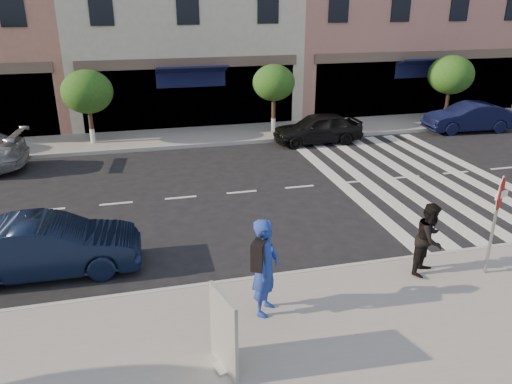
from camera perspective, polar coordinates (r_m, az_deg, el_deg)
The scene contains 14 objects.
ground at distance 12.86m, azimuth 2.25°, elevation -6.41°, with size 120.00×120.00×0.00m, color black.
sidewalk_near at distance 9.85m, azimuth 8.57°, elevation -15.96°, with size 60.00×4.50×0.15m, color gray.
sidewalk_far at distance 22.91m, azimuth -5.45°, elevation 6.43°, with size 60.00×3.00×0.15m, color gray.
building_centre at distance 28.02m, azimuth -8.98°, elevation 20.27°, with size 11.00×9.00×11.00m, color beige.
street_tree_wb at distance 22.07m, azimuth -18.74°, elevation 10.77°, with size 2.10×2.10×3.06m.
street_tree_c at distance 22.86m, azimuth 2.04°, elevation 12.33°, with size 1.90×1.90×3.04m.
street_tree_ea at distance 26.75m, azimuth 21.38°, elevation 12.35°, with size 2.20×2.20×3.19m.
stop_sign at distance 11.91m, azimuth 25.98°, elevation -1.17°, with size 0.79×0.31×2.35m.
photographer at distance 9.73m, azimuth 1.10°, elevation -8.56°, with size 0.73×0.48×2.01m, color navy.
walker at distance 11.78m, azimuth 19.23°, elevation -5.08°, with size 0.82×0.64×1.68m, color black.
poster_board at distance 8.54m, azimuth -3.66°, elevation -15.84°, with size 0.41×0.94×1.46m.
car_near_mid at distance 12.42m, azimuth -22.69°, elevation -5.78°, with size 1.44×4.13×1.36m, color black.
car_far_mid at distance 21.95m, azimuth 7.06°, elevation 7.26°, with size 1.55×3.86×1.32m, color black.
car_far_right at distance 25.75m, azimuth 23.14°, elevation 7.87°, with size 1.43×4.09×1.35m, color black.
Camera 1 is at (-3.24, -10.89, 6.04)m, focal length 35.00 mm.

